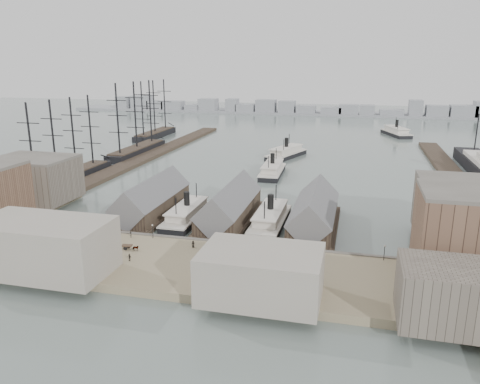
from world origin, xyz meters
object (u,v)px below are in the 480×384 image
(horse_cart_left, at_px, (67,239))
(horse_cart_center, at_px, (132,247))
(tram, at_px, (416,276))
(ferry_docked_west, at_px, (187,214))
(horse_cart_right, at_px, (233,266))

(horse_cart_left, distance_m, horse_cart_center, 19.55)
(tram, bearing_deg, horse_cart_left, 175.91)
(ferry_docked_west, xyz_separation_m, horse_cart_left, (-23.06, -29.14, 0.47))
(horse_cart_left, bearing_deg, horse_cart_center, -52.82)
(horse_cart_center, bearing_deg, horse_cart_right, -107.79)
(horse_cart_center, height_order, horse_cart_right, horse_cart_right)
(ferry_docked_west, xyz_separation_m, horse_cart_right, (24.09, -35.03, 0.47))
(ferry_docked_west, xyz_separation_m, tram, (63.95, -32.48, 1.57))
(tram, relative_size, horse_cart_center, 2.18)
(tram, height_order, horse_cart_center, tram)
(horse_cart_left, xyz_separation_m, horse_cart_right, (47.15, -5.89, 0.00))
(tram, height_order, horse_cart_left, tram)
(ferry_docked_west, distance_m, horse_cart_center, 30.44)
(ferry_docked_west, height_order, horse_cart_center, ferry_docked_west)
(horse_cart_center, distance_m, horse_cart_right, 28.05)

